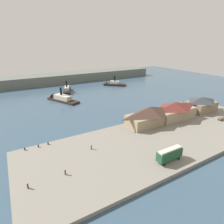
{
  "coord_description": "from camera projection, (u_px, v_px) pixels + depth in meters",
  "views": [
    {
      "loc": [
        -51.01,
        -68.13,
        36.19
      ],
      "look_at": [
        -5.81,
        9.98,
        2.0
      ],
      "focal_mm": 29.74,
      "sensor_mm": 36.0,
      "label": 1
    }
  ],
  "objects": [
    {
      "name": "mooring_post_center_west",
      "position": [
        38.0,
        146.0,
        65.7
      ],
      "size": [
        0.44,
        0.44,
        0.9
      ],
      "primitive_type": "cylinder",
      "color": "black",
      "rests_on": "quay_promenade"
    },
    {
      "name": "ferry_near_quay",
      "position": [
        67.0,
        90.0,
        144.01
      ],
      "size": [
        11.25,
        21.3,
        10.23
      ],
      "color": "black",
      "rests_on": "ground"
    },
    {
      "name": "street_tram",
      "position": [
        170.0,
        154.0,
        57.43
      ],
      "size": [
        8.84,
        2.78,
        4.28
      ],
      "color": "#1E4C2D",
      "rests_on": "quay_promenade"
    },
    {
      "name": "mooring_post_east",
      "position": [
        48.0,
        143.0,
        67.34
      ],
      "size": [
        0.44,
        0.44,
        0.9
      ],
      "primitive_type": "cylinder",
      "color": "black",
      "rests_on": "quay_promenade"
    },
    {
      "name": "ground_plane",
      "position": [
        132.0,
        120.0,
        91.86
      ],
      "size": [
        320.0,
        320.0,
        0.0
      ],
      "primitive_type": "plane",
      "color": "#385166"
    },
    {
      "name": "seawall_edge",
      "position": [
        137.0,
        121.0,
        88.77
      ],
      "size": [
        110.0,
        0.8,
        1.0
      ],
      "primitive_type": "cube",
      "color": "#666159",
      "rests_on": "ground"
    },
    {
      "name": "quay_promenade",
      "position": [
        165.0,
        137.0,
        73.84
      ],
      "size": [
        110.0,
        36.0,
        1.2
      ],
      "primitive_type": "cube",
      "color": "gray",
      "rests_on": "ground"
    },
    {
      "name": "horse_cart",
      "position": [
        223.0,
        118.0,
        88.61
      ],
      "size": [
        5.88,
        1.5,
        1.87
      ],
      "color": "brown",
      "rests_on": "quay_promenade"
    },
    {
      "name": "pedestrian_walking_east",
      "position": [
        65.0,
        172.0,
        51.92
      ],
      "size": [
        0.44,
        0.44,
        1.78
      ],
      "color": "#4C3D33",
      "rests_on": "quay_promenade"
    },
    {
      "name": "ferry_shed_customs_shed",
      "position": [
        150.0,
        115.0,
        83.31
      ],
      "size": [
        22.27,
        10.02,
        8.21
      ],
      "color": "#998466",
      "rests_on": "quay_promenade"
    },
    {
      "name": "mooring_post_center_east",
      "position": [
        25.0,
        149.0,
        63.83
      ],
      "size": [
        0.44,
        0.44,
        0.9
      ],
      "primitive_type": "cylinder",
      "color": "black",
      "rests_on": "quay_promenade"
    },
    {
      "name": "pedestrian_by_tram",
      "position": [
        28.0,
        186.0,
        47.04
      ],
      "size": [
        0.42,
        0.42,
        1.69
      ],
      "color": "#4C3D33",
      "rests_on": "quay_promenade"
    },
    {
      "name": "ferry_shed_east_terminal",
      "position": [
        175.0,
        110.0,
        89.58
      ],
      "size": [
        20.34,
        10.61,
        8.08
      ],
      "color": "#998466",
      "rests_on": "quay_promenade"
    },
    {
      "name": "ferry_approaching_west",
      "position": [
        112.0,
        84.0,
        163.88
      ],
      "size": [
        18.54,
        17.95,
        10.11
      ],
      "color": "black",
      "rests_on": "ground"
    },
    {
      "name": "ferry_mid_harbor",
      "position": [
        59.0,
        98.0,
        121.94
      ],
      "size": [
        16.68,
        25.81,
        11.27
      ],
      "color": "black",
      "rests_on": "ground"
    },
    {
      "name": "pedestrian_near_east_shed",
      "position": [
        91.0,
        147.0,
        64.27
      ],
      "size": [
        0.43,
        0.43,
        1.74
      ],
      "color": "#3D4C42",
      "rests_on": "quay_promenade"
    },
    {
      "name": "far_headland",
      "position": [
        66.0,
        77.0,
        179.47
      ],
      "size": [
        180.0,
        24.0,
        8.0
      ],
      "primitive_type": "cube",
      "color": "#60665B",
      "rests_on": "ground"
    },
    {
      "name": "ferry_shed_west_terminal",
      "position": [
        201.0,
        104.0,
        99.21
      ],
      "size": [
        14.87,
        10.69,
        7.68
      ],
      "color": "#847056",
      "rests_on": "quay_promenade"
    },
    {
      "name": "mooring_post_west",
      "position": [
        206.0,
        104.0,
        110.19
      ],
      "size": [
        0.44,
        0.44,
        0.9
      ],
      "primitive_type": "cylinder",
      "color": "black",
      "rests_on": "quay_promenade"
    }
  ]
}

